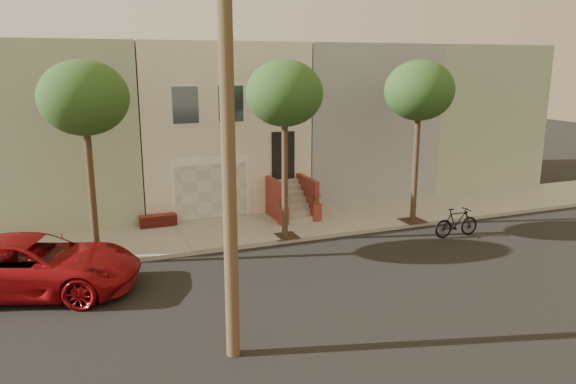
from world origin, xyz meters
name	(u,v)px	position (x,y,z in m)	size (l,w,h in m)	color
ground	(301,283)	(0.00, 0.00, 0.00)	(90.00, 90.00, 0.00)	black
sidewalk	(247,230)	(0.00, 5.35, 0.07)	(40.00, 3.70, 0.15)	#98978A
house_row	(208,122)	(0.00, 11.19, 3.64)	(33.10, 11.70, 7.00)	beige
tree_left	(84,99)	(-5.50, 3.90, 5.26)	(2.70, 2.57, 6.30)	#2D2116
tree_mid	(285,95)	(1.00, 3.90, 5.26)	(2.70, 2.57, 6.30)	#2D2116
tree_right	(419,92)	(6.50, 3.90, 5.26)	(2.70, 2.57, 6.30)	#2D2116
pickup_truck	(33,265)	(-7.27, 2.14, 0.81)	(2.70, 5.86, 1.63)	maroon
motorcycle	(457,222)	(7.09, 1.94, 0.55)	(0.52, 1.84, 1.11)	black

